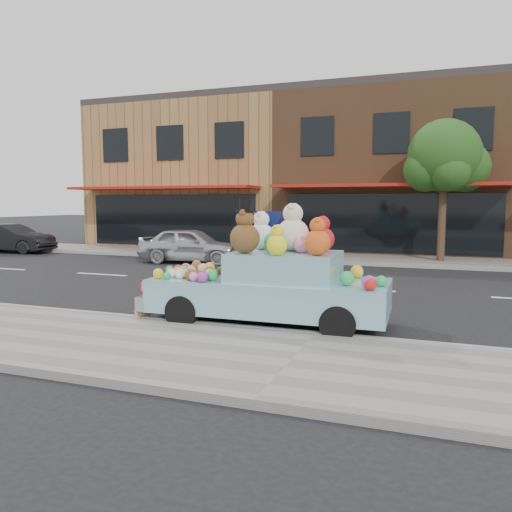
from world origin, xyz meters
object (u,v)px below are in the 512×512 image
at_px(street_tree, 445,162).
at_px(car_dark, 11,238).
at_px(art_car, 270,281).
at_px(car_silver, 191,245).

xyz_separation_m(street_tree, car_dark, (-18.15, -2.18, -3.06)).
bearing_deg(art_car, car_silver, 124.28).
bearing_deg(car_dark, street_tree, -89.47).
relative_size(car_dark, art_car, 0.85).
height_order(car_silver, car_dark, car_silver).
xyz_separation_m(car_silver, car_dark, (-9.34, 0.65, -0.02)).
bearing_deg(car_silver, street_tree, -78.55).
distance_m(street_tree, car_dark, 18.53).
bearing_deg(art_car, street_tree, 72.72).
bearing_deg(car_dark, car_silver, -100.32).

